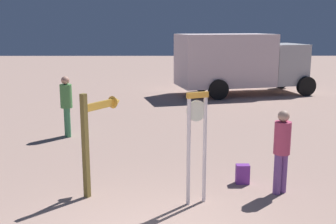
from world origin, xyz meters
TOP-DOWN VIEW (x-y plane):
  - standing_clock at (0.84, 2.11)m, footprint 0.41×0.24m
  - arrow_sign at (-1.01, 2.69)m, footprint 0.74×0.99m
  - person_near_clock at (2.52, 2.55)m, footprint 0.32×0.32m
  - backpack at (1.88, 3.05)m, footprint 0.28×0.22m
  - person_distant at (-2.63, 6.82)m, footprint 0.34×0.34m
  - box_truck_near at (3.73, 14.51)m, footprint 6.66×3.92m

SIDE VIEW (x-z plane):
  - backpack at x=1.88m, z-range 0.00..0.40m
  - person_near_clock at x=2.52m, z-range 0.10..1.76m
  - person_distant at x=-2.63m, z-range 0.11..1.90m
  - standing_clock at x=0.84m, z-range 0.22..2.30m
  - arrow_sign at x=-1.01m, z-range 0.36..2.37m
  - box_truck_near at x=3.73m, z-range 0.14..2.99m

